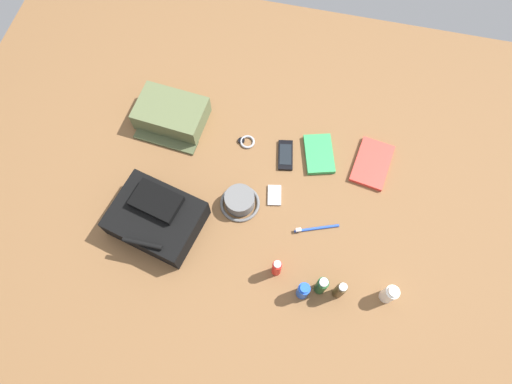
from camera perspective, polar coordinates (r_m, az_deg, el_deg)
ground_plane at (r=1.72m, az=-0.00°, el=-0.67°), size 2.64×2.02×0.02m
backpack at (r=1.65m, az=-12.96°, el=-3.27°), size 0.37×0.31×0.13m
toiletry_pouch at (r=1.86m, az=-11.09°, el=9.97°), size 0.29×0.25×0.09m
bucket_hat at (r=1.67m, az=-2.15°, el=-1.20°), size 0.16×0.16×0.07m
toothpaste_tube at (r=1.62m, az=17.15°, el=-12.70°), size 0.05×0.05×0.11m
cologne_bottle at (r=1.57m, az=10.98°, el=-12.56°), size 0.04×0.04×0.13m
shampoo_bottle at (r=1.56m, az=8.59°, el=-12.08°), size 0.04×0.04×0.13m
deodorant_spray at (r=1.56m, az=6.22°, el=-12.78°), size 0.04×0.04×0.11m
sunscreen_spray at (r=1.56m, az=2.74°, el=-9.93°), size 0.03×0.03×0.12m
paperback_novel at (r=1.82m, az=15.02°, el=3.64°), size 0.16×0.23×0.02m
travel_guidebook at (r=1.79m, az=8.29°, el=4.96°), size 0.16×0.20×0.02m
cell_phone at (r=1.78m, az=3.89°, el=4.87°), size 0.08×0.14×0.01m
media_player at (r=1.70m, az=2.45°, el=-0.42°), size 0.07×0.09×0.01m
wristwatch at (r=1.80m, az=-1.25°, el=6.64°), size 0.07×0.06×0.01m
toothbrush at (r=1.67m, az=7.65°, el=-4.78°), size 0.17×0.07×0.02m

